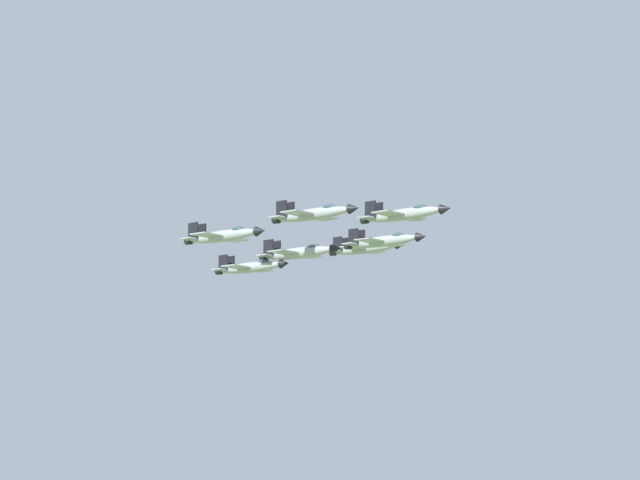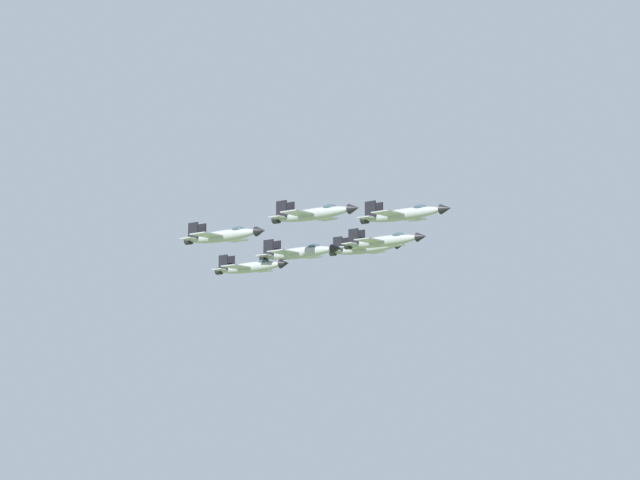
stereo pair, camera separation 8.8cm
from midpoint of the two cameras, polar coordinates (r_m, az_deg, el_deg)
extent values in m
ellipsoid|color=#9EA3A8|center=(244.58, 3.44, 1.05)|extent=(14.70, 10.82, 2.10)
cone|color=black|center=(239.37, 5.19, 1.29)|extent=(2.73, 2.65, 1.78)
ellipsoid|color=#334751|center=(242.64, 4.12, 1.32)|extent=(3.20, 2.86, 1.22)
cube|color=#9EA3A8|center=(245.04, 3.29, 1.00)|extent=(9.58, 11.74, 0.21)
cube|color=black|center=(249.21, 4.01, 0.85)|extent=(3.24, 2.55, 0.25)
cube|color=black|center=(240.94, 2.55, 1.18)|extent=(3.24, 2.55, 0.25)
cube|color=#9EA3A8|center=(248.66, 2.18, 0.87)|extent=(5.24, 6.07, 0.21)
cube|color=black|center=(249.54, 2.38, 1.19)|extent=(2.09, 1.53, 3.03)
cube|color=black|center=(247.91, 2.09, 1.26)|extent=(2.09, 1.53, 3.03)
cylinder|color=black|center=(249.73, 1.86, 0.83)|extent=(1.78, 1.87, 1.47)
ellipsoid|color=#9EA3A8|center=(259.37, 2.62, -0.06)|extent=(14.13, 10.54, 2.02)
cone|color=black|center=(254.27, 4.20, 0.14)|extent=(2.64, 2.56, 1.72)
ellipsoid|color=#334751|center=(257.45, 3.23, 0.18)|extent=(3.08, 2.77, 1.18)
cube|color=#9EA3A8|center=(259.82, 2.48, -0.10)|extent=(9.31, 11.31, 0.20)
cube|color=black|center=(263.84, 3.14, -0.22)|extent=(3.12, 2.47, 0.24)
cube|color=black|center=(255.86, 1.80, 0.05)|extent=(3.12, 2.47, 0.24)
cube|color=#9EA3A8|center=(263.35, 1.47, -0.20)|extent=(5.08, 5.85, 0.20)
cube|color=black|center=(264.17, 1.66, 0.09)|extent=(2.01, 1.49, 2.92)
cube|color=black|center=(262.60, 1.39, 0.15)|extent=(2.01, 1.49, 2.92)
cylinder|color=black|center=(264.39, 1.18, -0.24)|extent=(1.73, 1.80, 1.42)
ellipsoid|color=#9EA3A8|center=(243.85, -0.26, 1.06)|extent=(14.69, 10.94, 2.10)
cone|color=black|center=(238.21, 1.42, 1.30)|extent=(2.74, 2.66, 1.79)
ellipsoid|color=#334751|center=(241.74, 0.39, 1.34)|extent=(3.20, 2.88, 1.23)
cube|color=#9EA3A8|center=(244.35, -0.41, 1.01)|extent=(9.66, 11.75, 0.21)
cube|color=black|center=(248.35, 0.37, 0.86)|extent=(3.24, 2.57, 0.25)
cube|color=black|center=(240.43, -1.21, 1.19)|extent=(3.24, 2.57, 0.25)
cube|color=#9EA3A8|center=(248.25, -1.48, 0.89)|extent=(5.28, 6.08, 0.21)
cube|color=black|center=(249.08, -1.26, 1.21)|extent=(2.09, 1.55, 3.03)
cube|color=black|center=(247.52, -1.58, 1.27)|extent=(2.09, 1.55, 3.03)
cylinder|color=black|center=(249.40, -1.78, 0.84)|extent=(1.79, 1.87, 1.47)
ellipsoid|color=#9EA3A8|center=(274.77, 1.88, -0.36)|extent=(13.87, 10.45, 1.99)
cone|color=black|center=(269.69, 3.34, -0.18)|extent=(2.60, 2.52, 1.69)
ellipsoid|color=#334751|center=(272.86, 2.45, -0.13)|extent=(3.03, 2.74, 1.16)
cube|color=#9EA3A8|center=(275.22, 1.75, -0.39)|extent=(9.20, 11.11, 0.20)
cube|color=black|center=(279.15, 2.37, -0.50)|extent=(3.06, 2.45, 0.24)
cube|color=black|center=(271.34, 1.11, -0.26)|extent=(3.06, 2.45, 0.24)
cube|color=#9EA3A8|center=(278.72, 0.82, -0.48)|extent=(5.02, 5.75, 0.20)
cube|color=black|center=(279.52, 0.99, -0.21)|extent=(1.97, 1.48, 2.88)
cube|color=black|center=(277.98, 0.74, -0.16)|extent=(1.97, 1.48, 2.88)
cylinder|color=black|center=(279.76, 0.55, -0.52)|extent=(1.70, 1.78, 1.39)
ellipsoid|color=#9EA3A8|center=(243.50, -3.98, 0.16)|extent=(14.24, 10.66, 2.04)
cone|color=black|center=(237.58, -2.44, 0.38)|extent=(2.66, 2.58, 1.73)
ellipsoid|color=#334751|center=(241.26, -3.38, 0.42)|extent=(3.11, 2.80, 1.19)
cube|color=#9EA3A8|center=(244.02, -4.12, 0.12)|extent=(9.40, 11.40, 0.20)
cube|color=black|center=(247.70, -3.31, -0.01)|extent=(3.14, 2.50, 0.24)
cube|color=black|center=(240.41, -4.96, 0.28)|extent=(3.14, 2.50, 0.24)
cube|color=#9EA3A8|center=(248.07, -5.10, 0.01)|extent=(5.13, 5.90, 0.20)
cube|color=black|center=(248.80, -4.88, 0.32)|extent=(2.02, 1.51, 2.95)
cube|color=black|center=(247.37, -5.21, 0.38)|extent=(2.02, 1.51, 2.95)
cylinder|color=black|center=(249.27, -5.39, -0.03)|extent=(1.74, 1.82, 1.43)
ellipsoid|color=#9EA3A8|center=(258.50, -0.88, -0.54)|extent=(14.71, 11.00, 2.11)
cone|color=black|center=(252.75, 0.70, -0.35)|extent=(2.75, 2.67, 1.79)
ellipsoid|color=#334751|center=(256.32, -0.26, -0.29)|extent=(3.21, 2.89, 1.23)
cube|color=#9EA3A8|center=(259.01, -1.01, -0.58)|extent=(9.71, 11.77, 0.21)
cube|color=black|center=(263.00, -0.27, -0.70)|extent=(3.24, 2.58, 0.25)
cube|color=black|center=(255.08, -1.78, -0.44)|extent=(3.24, 2.58, 0.25)
cube|color=#9EA3A8|center=(262.96, -2.02, -0.68)|extent=(5.30, 6.09, 0.21)
cube|color=black|center=(263.75, -1.81, -0.37)|extent=(2.09, 1.56, 3.04)
cube|color=black|center=(262.19, -2.12, -0.32)|extent=(2.09, 1.56, 3.04)
cylinder|color=black|center=(264.13, -2.31, -0.71)|extent=(1.80, 1.88, 1.47)
ellipsoid|color=#9EA3A8|center=(266.12, -2.86, -1.13)|extent=(13.91, 10.46, 2.00)
cone|color=black|center=(260.45, -1.45, -0.97)|extent=(2.61, 2.53, 1.70)
ellipsoid|color=#334751|center=(263.96, -2.31, -0.91)|extent=(3.04, 2.74, 1.16)
cube|color=#9EA3A8|center=(266.62, -2.98, -1.17)|extent=(9.22, 11.14, 0.20)
cube|color=black|center=(270.31, -2.27, -1.27)|extent=(3.07, 2.45, 0.24)
cube|color=black|center=(262.99, -3.71, -1.05)|extent=(3.07, 2.45, 0.24)
cube|color=#9EA3A8|center=(270.50, -3.88, -1.25)|extent=(5.03, 5.77, 0.20)
cube|color=black|center=(271.21, -3.69, -0.97)|extent=(1.98, 1.48, 2.88)
cube|color=black|center=(269.76, -3.98, -0.92)|extent=(1.98, 1.48, 2.88)
cylinder|color=black|center=(271.64, -4.14, -1.28)|extent=(1.71, 1.78, 1.40)
camera|label=1|loc=(0.04, -89.99, 0.00)|focal=78.11mm
camera|label=2|loc=(0.04, 90.01, 0.00)|focal=78.11mm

